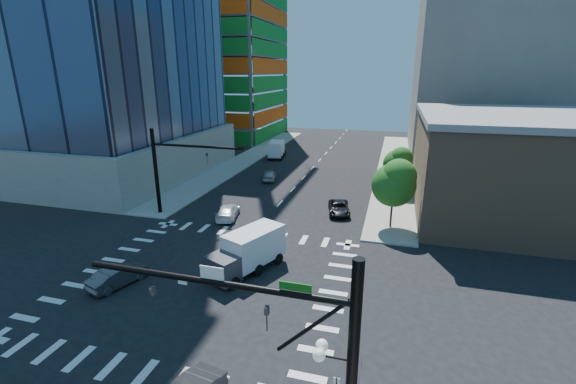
% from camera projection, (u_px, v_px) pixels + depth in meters
% --- Properties ---
extents(ground, '(160.00, 160.00, 0.00)m').
position_uv_depth(ground, '(208.00, 282.00, 27.98)').
color(ground, black).
rests_on(ground, ground).
extents(road_markings, '(20.00, 20.00, 0.01)m').
position_uv_depth(road_markings, '(208.00, 282.00, 27.98)').
color(road_markings, silver).
rests_on(road_markings, ground).
extents(sidewalk_ne, '(5.00, 60.00, 0.15)m').
position_uv_depth(sidewalk_ne, '(394.00, 167.00, 61.51)').
color(sidewalk_ne, gray).
rests_on(sidewalk_ne, ground).
extents(sidewalk_nw, '(5.00, 60.00, 0.15)m').
position_uv_depth(sidewalk_nw, '(248.00, 158.00, 67.93)').
color(sidewalk_nw, gray).
rests_on(sidewalk_nw, ground).
extents(construction_building, '(25.16, 34.50, 70.60)m').
position_uv_depth(construction_building, '(217.00, 24.00, 84.59)').
color(construction_building, slate).
rests_on(construction_building, ground).
extents(commercial_building, '(20.50, 22.50, 10.60)m').
position_uv_depth(commercial_building, '(519.00, 165.00, 40.19)').
color(commercial_building, '#8B6A50').
rests_on(commercial_building, ground).
extents(bg_building_ne, '(24.00, 30.00, 28.00)m').
position_uv_depth(bg_building_ne, '(487.00, 75.00, 67.41)').
color(bg_building_ne, slate).
rests_on(bg_building_ne, ground).
extents(signal_mast_se, '(10.51, 2.48, 9.00)m').
position_uv_depth(signal_mast_se, '(326.00, 364.00, 13.19)').
color(signal_mast_se, black).
rests_on(signal_mast_se, sidewalk_se).
extents(signal_mast_nw, '(10.20, 0.40, 9.00)m').
position_uv_depth(signal_mast_nw, '(168.00, 165.00, 39.48)').
color(signal_mast_nw, black).
rests_on(signal_mast_nw, sidewalk_nw).
extents(tree_south, '(4.16, 4.16, 6.82)m').
position_uv_depth(tree_south, '(395.00, 182.00, 36.11)').
color(tree_south, '#382316').
rests_on(tree_south, sidewalk_ne).
extents(tree_north, '(3.54, 3.52, 5.78)m').
position_uv_depth(tree_north, '(399.00, 162.00, 47.27)').
color(tree_north, '#382316').
rests_on(tree_north, sidewalk_ne).
extents(car_nb_far, '(3.08, 5.05, 1.31)m').
position_uv_depth(car_nb_far, '(339.00, 208.00, 41.26)').
color(car_nb_far, black).
rests_on(car_nb_far, ground).
extents(car_sb_near, '(2.99, 5.14, 1.40)m').
position_uv_depth(car_sb_near, '(228.00, 211.00, 40.04)').
color(car_sb_near, white).
rests_on(car_sb_near, ground).
extents(car_sb_mid, '(2.70, 4.60, 1.47)m').
position_uv_depth(car_sb_mid, '(269.00, 175.00, 54.03)').
color(car_sb_mid, '#AAACB2').
rests_on(car_sb_mid, ground).
extents(car_sb_cross, '(2.81, 4.64, 1.44)m').
position_uv_depth(car_sb_cross, '(119.00, 276.00, 27.40)').
color(car_sb_cross, '#48484C').
rests_on(car_sb_cross, ground).
extents(box_truck_near, '(4.64, 6.42, 3.10)m').
position_uv_depth(box_truck_near, '(245.00, 255.00, 29.01)').
color(box_truck_near, black).
rests_on(box_truck_near, ground).
extents(box_truck_far, '(3.23, 6.01, 3.00)m').
position_uv_depth(box_truck_far, '(277.00, 150.00, 68.19)').
color(box_truck_far, black).
rests_on(box_truck_far, ground).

